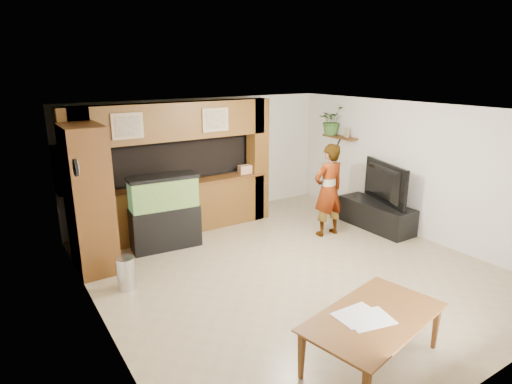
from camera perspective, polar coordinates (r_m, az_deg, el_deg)
floor at (r=7.25m, az=4.54°, el=-10.12°), size 6.50×6.50×0.00m
ceiling at (r=6.53m, az=5.05°, el=10.78°), size 6.50×6.50×0.00m
wall_back at (r=9.48m, az=-7.27°, el=4.47°), size 6.00×0.00×6.00m
wall_left at (r=5.57m, az=-20.66°, el=-4.96°), size 0.00×6.50×6.50m
wall_right at (r=8.88m, az=20.37°, el=2.77°), size 0.00×6.50×6.50m
partition at (r=8.56m, az=-11.21°, el=3.10°), size 4.20×0.99×2.60m
wall_clock at (r=6.36m, az=-22.90°, el=3.02°), size 0.05×0.25×0.25m
wall_shelf at (r=9.96m, az=11.11°, el=7.21°), size 0.25×0.90×0.04m
pantry_cabinet at (r=7.33m, az=-21.40°, el=-0.94°), size 0.60×0.97×2.38m
trash_can at (r=6.80m, az=-16.94°, el=-10.34°), size 0.27×0.27×0.50m
aquarium at (r=7.96m, az=-12.08°, el=-2.75°), size 1.24×0.46×1.37m
tv_stand at (r=9.22m, az=15.72°, el=-3.00°), size 0.60×1.63×0.54m
television at (r=9.02m, az=16.05°, el=1.14°), size 0.61×1.44×0.83m
photo_frame at (r=9.79m, az=11.99°, el=7.74°), size 0.06×0.16×0.21m
potted_plant at (r=10.09m, az=10.00°, el=9.37°), size 0.74×0.70×0.65m
person at (r=8.44m, az=9.63°, el=0.23°), size 0.68×0.46×1.83m
microphone at (r=8.15m, az=10.97°, el=6.50°), size 0.03×0.10×0.15m
dining_table at (r=5.20m, az=15.56°, el=-18.56°), size 1.85×1.27×0.60m
newspaper_a at (r=4.98m, az=14.81°, el=-16.06°), size 0.57×0.47×0.01m
newspaper_b at (r=5.01m, az=13.33°, el=-15.69°), size 0.50×0.37×0.01m
counter_box at (r=9.12m, az=-1.50°, el=3.03°), size 0.28×0.20×0.18m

